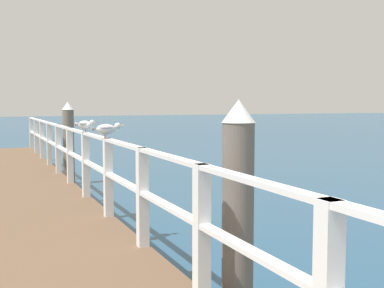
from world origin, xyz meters
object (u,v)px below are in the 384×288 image
seagull_foreground (106,129)px  seagull_background (85,124)px  dock_piling_far (69,143)px  dock_piling_near (238,218)px

seagull_foreground → seagull_background: bearing=177.3°
seagull_background → dock_piling_far: bearing=-128.6°
dock_piling_far → seagull_background: size_ratio=4.93×
seagull_foreground → dock_piling_near: bearing=3.6°
dock_piling_near → seagull_background: size_ratio=4.93×
dock_piling_near → dock_piling_far: same height
dock_piling_near → seagull_foreground: dock_piling_near is taller
dock_piling_far → seagull_background: (-0.38, -4.07, 0.64)m
dock_piling_near → dock_piling_far: 8.87m
dock_piling_near → seagull_background: (-0.38, 4.80, 0.64)m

